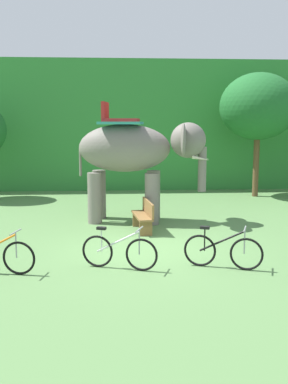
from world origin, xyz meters
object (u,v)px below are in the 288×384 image
(tree_center, at_px, (258,107))
(bike_black, at_px, (223,251))
(bike_white, at_px, (119,252))
(elephant, at_px, (135,153))
(wooden_bench, at_px, (144,215))

(tree_center, height_order, bike_black, tree_center)
(tree_center, xyz_separation_m, bike_white, (-5.98, -9.47, -3.44))
(bike_white, relative_size, bike_black, 1.01)
(tree_center, relative_size, elephant, 1.24)
(bike_black, bearing_deg, elephant, 109.00)
(elephant, bearing_deg, bike_black, -71.00)
(bike_white, distance_m, bike_black, 2.24)
(tree_center, height_order, bike_white, tree_center)
(tree_center, height_order, wooden_bench, tree_center)
(elephant, height_order, bike_black, elephant)
(bike_white, bearing_deg, tree_center, 57.75)
(elephant, distance_m, bike_black, 5.46)
(elephant, height_order, wooden_bench, elephant)
(tree_center, relative_size, bike_black, 3.23)
(bike_black, height_order, wooden_bench, bike_black)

